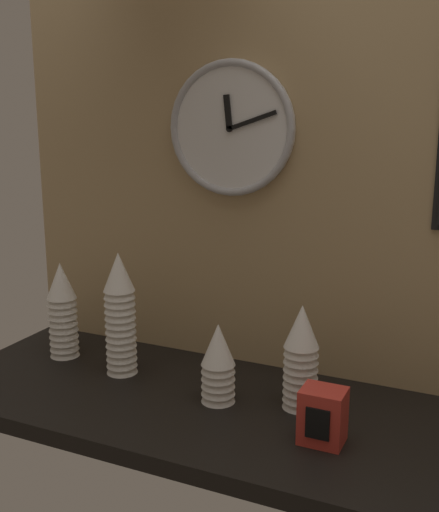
% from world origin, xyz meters
% --- Properties ---
extents(ground_plane, '(1.60, 0.56, 0.04)m').
position_xyz_m(ground_plane, '(0.00, 0.00, -0.02)').
color(ground_plane, black).
extents(wall_tiled_back, '(1.60, 0.03, 1.05)m').
position_xyz_m(wall_tiled_back, '(0.00, 0.27, 0.53)').
color(wall_tiled_back, tan).
rests_on(wall_tiled_back, ground_plane).
extents(cup_stack_left, '(0.08, 0.08, 0.32)m').
position_xyz_m(cup_stack_left, '(-0.40, 0.05, 0.16)').
color(cup_stack_left, white).
rests_on(cup_stack_left, ground_plane).
extents(cup_stack_far_left, '(0.08, 0.08, 0.27)m').
position_xyz_m(cup_stack_far_left, '(-0.61, 0.07, 0.13)').
color(cup_stack_far_left, white).
rests_on(cup_stack_far_left, ground_plane).
extents(cup_stack_center, '(0.08, 0.08, 0.19)m').
position_xyz_m(cup_stack_center, '(-0.10, -0.00, 0.10)').
color(cup_stack_center, white).
rests_on(cup_stack_center, ground_plane).
extents(cup_stack_center_right, '(0.08, 0.08, 0.25)m').
position_xyz_m(cup_stack_center_right, '(0.09, 0.05, 0.12)').
color(cup_stack_center_right, white).
rests_on(cup_stack_center_right, ground_plane).
extents(wall_clock, '(0.34, 0.03, 0.34)m').
position_xyz_m(wall_clock, '(-0.17, 0.23, 0.63)').
color(wall_clock, white).
extents(napkin_dispenser, '(0.09, 0.08, 0.12)m').
position_xyz_m(napkin_dispenser, '(0.18, -0.08, 0.06)').
color(napkin_dispenser, red).
rests_on(napkin_dispenser, ground_plane).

